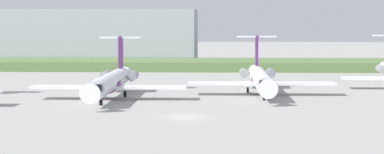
% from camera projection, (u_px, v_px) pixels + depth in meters
% --- Properties ---
extents(ground_plane, '(500.00, 500.00, 0.00)m').
position_uv_depth(ground_plane, '(194.00, 90.00, 107.44)').
color(ground_plane, '#9E9B96').
extents(grass_berm, '(320.00, 20.00, 2.21)m').
position_uv_depth(grass_berm, '(201.00, 65.00, 154.33)').
color(grass_berm, '#597542').
rests_on(grass_berm, ground).
extents(regional_jet_third, '(22.81, 31.00, 9.00)m').
position_uv_depth(regional_jet_third, '(110.00, 81.00, 96.19)').
color(regional_jet_third, white).
rests_on(regional_jet_third, ground).
extents(regional_jet_fourth, '(22.81, 31.00, 9.00)m').
position_uv_depth(regional_jet_fourth, '(260.00, 78.00, 101.81)').
color(regional_jet_fourth, white).
rests_on(regional_jet_fourth, ground).
extents(distant_hangar, '(58.09, 29.99, 14.61)m').
position_uv_depth(distant_hangar, '(92.00, 36.00, 180.05)').
color(distant_hangar, '#9EA3AD').
rests_on(distant_hangar, ground).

